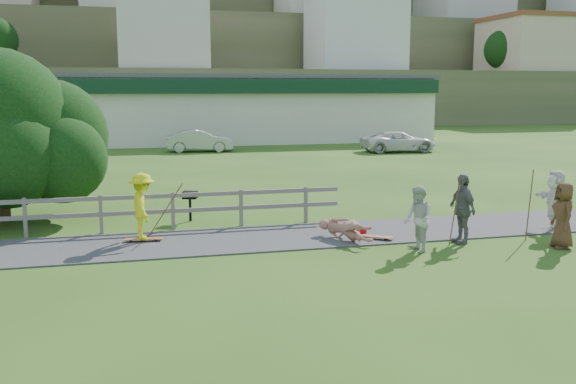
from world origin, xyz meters
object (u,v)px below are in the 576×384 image
(spectator_b, at_px, (462,209))
(spectator_c, at_px, (563,215))
(spectator_a, at_px, (418,219))
(car_silver, at_px, (200,141))
(car_white, at_px, (399,142))
(spectator_d, at_px, (555,201))
(skater_fallen, at_px, (345,229))
(bbq, at_px, (190,206))
(skater_rider, at_px, (143,210))

(spectator_b, bearing_deg, spectator_c, 60.51)
(spectator_a, relative_size, spectator_c, 0.98)
(spectator_b, bearing_deg, spectator_a, -72.01)
(car_silver, bearing_deg, spectator_b, -166.64)
(spectator_a, distance_m, car_white, 25.99)
(spectator_d, height_order, car_silver, spectator_d)
(spectator_a, bearing_deg, skater_fallen, -136.91)
(spectator_c, bearing_deg, skater_fallen, -98.65)
(spectator_a, distance_m, car_silver, 27.37)
(spectator_a, xyz_separation_m, spectator_d, (4.75, 1.10, 0.06))
(skater_fallen, height_order, car_silver, car_silver)
(skater_fallen, bearing_deg, spectator_d, -29.82)
(spectator_a, xyz_separation_m, spectator_c, (3.77, -0.55, 0.01))
(car_white, distance_m, bbq, 24.15)
(bbq, bearing_deg, car_silver, 101.85)
(skater_rider, height_order, spectator_a, skater_rider)
(skater_fallen, relative_size, car_white, 0.37)
(skater_fallen, bearing_deg, car_white, 36.97)
(spectator_a, height_order, bbq, spectator_a)
(spectator_a, distance_m, spectator_c, 3.81)
(spectator_b, distance_m, car_white, 24.88)
(skater_rider, relative_size, car_white, 0.37)
(spectator_d, xyz_separation_m, car_white, (5.47, 22.80, -0.23))
(skater_fallen, relative_size, bbq, 1.91)
(skater_rider, relative_size, car_silver, 0.41)
(skater_rider, xyz_separation_m, car_white, (16.82, 21.18, -0.22))
(spectator_a, bearing_deg, car_silver, -173.66)
(spectator_a, height_order, car_white, spectator_a)
(car_white, bearing_deg, skater_rider, 143.67)
(skater_fallen, bearing_deg, spectator_a, -74.30)
(spectator_a, height_order, car_silver, spectator_a)
(spectator_a, relative_size, spectator_d, 0.93)
(skater_fallen, bearing_deg, spectator_c, -47.79)
(skater_rider, xyz_separation_m, spectator_b, (8.14, -2.13, 0.04))
(spectator_b, xyz_separation_m, car_silver, (-3.74, 26.70, -0.21))
(skater_rider, xyz_separation_m, bbq, (1.50, 2.52, -0.42))
(spectator_b, distance_m, spectator_d, 3.25)
(skater_rider, relative_size, spectator_c, 1.04)
(skater_rider, bearing_deg, bbq, -34.81)
(spectator_a, relative_size, car_silver, 0.39)
(spectator_c, distance_m, bbq, 10.60)
(car_silver, bearing_deg, car_white, -99.83)
(car_white, bearing_deg, spectator_d, 168.63)
(spectator_a, bearing_deg, bbq, -133.99)
(skater_fallen, distance_m, spectator_d, 6.15)
(spectator_d, bearing_deg, spectator_a, -62.93)
(spectator_c, bearing_deg, car_white, 178.72)
(skater_fallen, distance_m, car_silver, 25.75)
(spectator_b, height_order, bbq, spectator_b)
(car_silver, xyz_separation_m, bbq, (-2.90, -22.05, -0.24))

